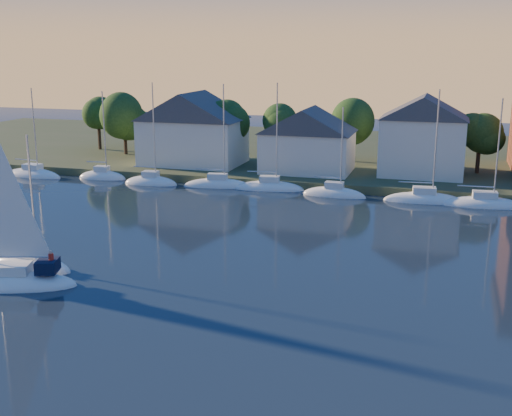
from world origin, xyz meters
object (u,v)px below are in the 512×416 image
at_px(clubhouse_west, 193,127).
at_px(clubhouse_east, 423,135).
at_px(drifting_sailboat_left, 31,266).
at_px(clubhouse_centre, 308,139).
at_px(hero_sailboat, 15,278).

relative_size(clubhouse_west, clubhouse_east, 1.30).
height_order(clubhouse_west, clubhouse_east, clubhouse_east).
xyz_separation_m(clubhouse_west, drifting_sailboat_left, (2.97, -40.44, -5.84)).
xyz_separation_m(clubhouse_centre, drifting_sailboat_left, (-13.03, -39.44, -5.04)).
xyz_separation_m(clubhouse_west, clubhouse_centre, (16.00, -1.00, -0.80)).
relative_size(clubhouse_centre, hero_sailboat, 0.82).
bearing_deg(hero_sailboat, clubhouse_west, -102.25).
height_order(clubhouse_west, clubhouse_centre, clubhouse_west).
bearing_deg(hero_sailboat, clubhouse_east, -137.51).
distance_m(clubhouse_east, drifting_sailboat_left, 49.82).
bearing_deg(clubhouse_west, clubhouse_east, 1.91).
bearing_deg(clubhouse_east, clubhouse_west, -178.09).
bearing_deg(clubhouse_centre, clubhouse_east, 8.13).
height_order(clubhouse_east, drifting_sailboat_left, clubhouse_east).
bearing_deg(clubhouse_centre, hero_sailboat, -105.15).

